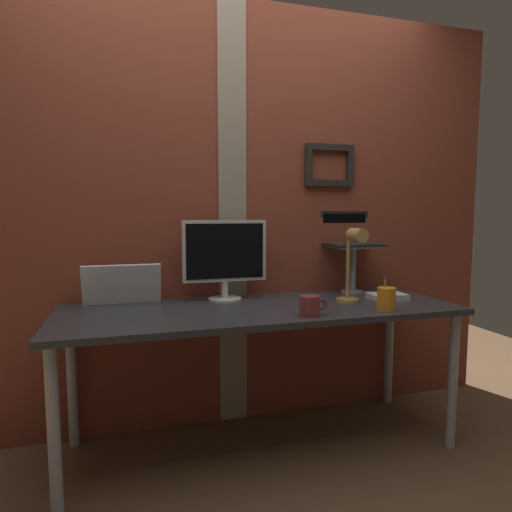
{
  "coord_description": "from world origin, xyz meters",
  "views": [
    {
      "loc": [
        -0.55,
        -2.12,
        1.22
      ],
      "look_at": [
        0.09,
        0.05,
        0.99
      ],
      "focal_mm": 30.52,
      "sensor_mm": 36.0,
      "label": 1
    }
  ],
  "objects_px": {
    "whiteboard_panel": "(122,285)",
    "pen_cup": "(386,299)",
    "laptop": "(349,236)",
    "monitor": "(225,254)",
    "coffee_mug": "(310,306)",
    "desk_lamp": "(353,257)"
  },
  "relations": [
    {
      "from": "whiteboard_panel",
      "to": "pen_cup",
      "type": "bearing_deg",
      "value": -21.98
    },
    {
      "from": "laptop",
      "to": "pen_cup",
      "type": "relative_size",
      "value": 1.88
    },
    {
      "from": "monitor",
      "to": "whiteboard_panel",
      "type": "distance_m",
      "value": 0.56
    },
    {
      "from": "coffee_mug",
      "to": "desk_lamp",
      "type": "bearing_deg",
      "value": 30.67
    },
    {
      "from": "pen_cup",
      "to": "desk_lamp",
      "type": "bearing_deg",
      "value": 112.74
    },
    {
      "from": "monitor",
      "to": "pen_cup",
      "type": "relative_size",
      "value": 2.71
    },
    {
      "from": "whiteboard_panel",
      "to": "desk_lamp",
      "type": "distance_m",
      "value": 1.21
    },
    {
      "from": "desk_lamp",
      "to": "laptop",
      "type": "bearing_deg",
      "value": 65.21
    },
    {
      "from": "monitor",
      "to": "laptop",
      "type": "xyz_separation_m",
      "value": [
        0.78,
        0.06,
        0.08
      ]
    },
    {
      "from": "pen_cup",
      "to": "coffee_mug",
      "type": "height_order",
      "value": "pen_cup"
    },
    {
      "from": "pen_cup",
      "to": "coffee_mug",
      "type": "bearing_deg",
      "value": -179.97
    },
    {
      "from": "desk_lamp",
      "to": "pen_cup",
      "type": "relative_size",
      "value": 2.36
    },
    {
      "from": "monitor",
      "to": "desk_lamp",
      "type": "distance_m",
      "value": 0.68
    },
    {
      "from": "laptop",
      "to": "desk_lamp",
      "type": "bearing_deg",
      "value": -114.79
    },
    {
      "from": "desk_lamp",
      "to": "whiteboard_panel",
      "type": "bearing_deg",
      "value": 165.05
    },
    {
      "from": "pen_cup",
      "to": "monitor",
      "type": "bearing_deg",
      "value": 146.46
    },
    {
      "from": "pen_cup",
      "to": "whiteboard_panel",
      "type": "bearing_deg",
      "value": 158.02
    },
    {
      "from": "monitor",
      "to": "pen_cup",
      "type": "bearing_deg",
      "value": -33.54
    },
    {
      "from": "whiteboard_panel",
      "to": "desk_lamp",
      "type": "height_order",
      "value": "desk_lamp"
    },
    {
      "from": "desk_lamp",
      "to": "pen_cup",
      "type": "xyz_separation_m",
      "value": [
        0.08,
        -0.19,
        -0.19
      ]
    },
    {
      "from": "whiteboard_panel",
      "to": "desk_lamp",
      "type": "xyz_separation_m",
      "value": [
        1.16,
        -0.31,
        0.14
      ]
    },
    {
      "from": "whiteboard_panel",
      "to": "desk_lamp",
      "type": "relative_size",
      "value": 0.99
    }
  ]
}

